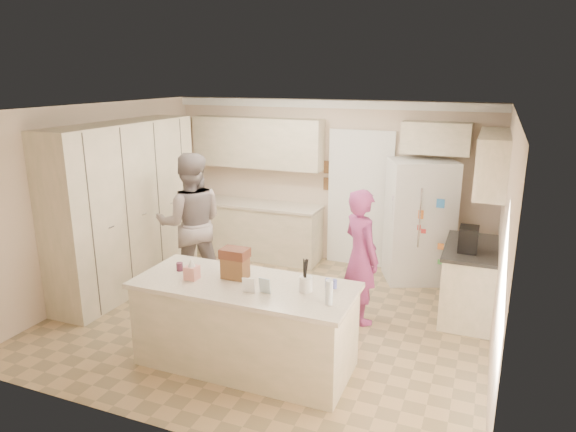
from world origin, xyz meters
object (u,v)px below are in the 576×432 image
at_px(utensil_crock, 306,284).
at_px(tissue_box, 192,273).
at_px(island_base, 245,326).
at_px(teen_girl, 361,256).
at_px(refrigerator, 419,221).
at_px(coffee_maker, 468,239).
at_px(teen_boy, 191,223).
at_px(dollhouse_body, 235,268).

xyz_separation_m(utensil_crock, tissue_box, (-1.20, -0.15, -0.00)).
height_order(island_base, teen_girl, teen_girl).
bearing_deg(teen_girl, island_base, 103.68).
distance_m(refrigerator, teen_girl, 1.68).
relative_size(coffee_maker, island_base, 0.14).
distance_m(refrigerator, tissue_box, 3.68).
height_order(utensil_crock, teen_girl, teen_girl).
bearing_deg(teen_boy, island_base, 105.08).
bearing_deg(teen_boy, teen_girl, 147.76).
distance_m(dollhouse_body, teen_boy, 1.99).
relative_size(refrigerator, teen_boy, 0.92).
bearing_deg(tissue_box, teen_boy, 122.53).
xyz_separation_m(coffee_maker, teen_girl, (-1.20, -0.45, -0.23)).
bearing_deg(teen_boy, refrigerator, 177.34).
relative_size(dollhouse_body, teen_boy, 0.13).
bearing_deg(dollhouse_body, island_base, -33.69).
bearing_deg(island_base, refrigerator, 66.77).
bearing_deg(tissue_box, dollhouse_body, 26.57).
relative_size(island_base, teen_boy, 1.12).
xyz_separation_m(refrigerator, coffee_maker, (0.73, -1.17, 0.17)).
bearing_deg(refrigerator, island_base, -136.01).
bearing_deg(dollhouse_body, coffee_maker, 39.29).
bearing_deg(refrigerator, tissue_box, -143.29).
height_order(island_base, utensil_crock, utensil_crock).
bearing_deg(tissue_box, refrigerator, 59.49).
bearing_deg(utensil_crock, refrigerator, 77.54).
xyz_separation_m(coffee_maker, utensil_crock, (-1.40, -1.85, -0.07)).
height_order(tissue_box, dollhouse_body, dollhouse_body).
relative_size(refrigerator, utensil_crock, 12.00).
relative_size(refrigerator, teen_girl, 1.08).
height_order(refrigerator, tissue_box, refrigerator).
height_order(coffee_maker, utensil_crock, coffee_maker).
height_order(coffee_maker, tissue_box, coffee_maker).
xyz_separation_m(coffee_maker, tissue_box, (-2.60, -2.00, -0.07)).
bearing_deg(utensil_crock, dollhouse_body, 176.42).
bearing_deg(tissue_box, teen_girl, 47.93).
bearing_deg(coffee_maker, island_base, -137.17).
bearing_deg(refrigerator, dollhouse_body, -139.08).
relative_size(refrigerator, tissue_box, 12.86).
bearing_deg(refrigerator, coffee_maker, -80.67).
relative_size(tissue_box, teen_girl, 0.08).
bearing_deg(tissue_box, coffee_maker, 37.57).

